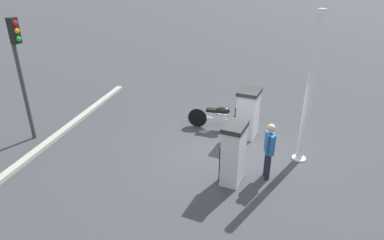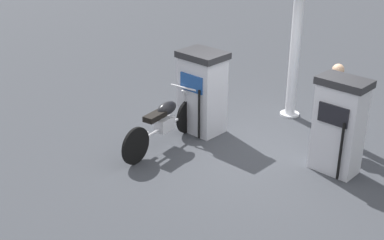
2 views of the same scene
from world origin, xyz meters
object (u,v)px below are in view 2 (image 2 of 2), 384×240
Objects in this scene: fuel_pump_far at (339,125)px; attendant_person at (334,100)px; canopy_support_pole at (298,19)px; fuel_pump_near at (202,92)px; motorcycle_near_pump at (164,121)px.

fuel_pump_far is 1.04× the size of attendant_person.
fuel_pump_near is at bearing -32.23° from canopy_support_pole.
fuel_pump_near is 0.98× the size of fuel_pump_far.
motorcycle_near_pump is 1.40× the size of attendant_person.
fuel_pump_far is at bearing 90.00° from fuel_pump_near.
motorcycle_near_pump is at bearing -71.79° from fuel_pump_far.
fuel_pump_near is at bearing -90.00° from fuel_pump_far.
fuel_pump_far reaches higher than fuel_pump_near.
motorcycle_near_pump is 0.52× the size of canopy_support_pole.
canopy_support_pole reaches higher than attendant_person.
canopy_support_pole is (-1.68, 1.06, 1.21)m from fuel_pump_near.
motorcycle_near_pump is at bearing -25.49° from canopy_support_pole.
fuel_pump_far is 0.39× the size of canopy_support_pole.
motorcycle_near_pump is (0.94, -0.19, -0.32)m from fuel_pump_near.
canopy_support_pole is (-2.62, 1.25, 1.53)m from motorcycle_near_pump.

